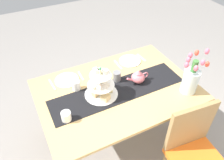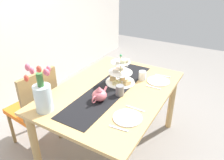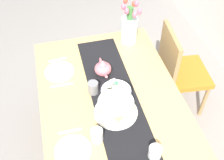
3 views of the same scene
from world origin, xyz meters
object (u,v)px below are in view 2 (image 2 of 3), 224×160
Objects in this scene: tulip_vase at (43,95)px; knife_right at (163,76)px; cream_jug at (125,64)px; mug_white_text at (142,76)px; teapot at (99,95)px; dining_table at (112,98)px; dinner_plate_left at (127,118)px; chair_left at (35,106)px; fork_right at (153,87)px; dinner_plate_right at (158,81)px; mug_grey at (120,90)px; tiered_cake_stand at (120,75)px; fork_left at (119,128)px; knife_left at (135,109)px.

knife_right is (1.09, -0.64, -0.14)m from tulip_vase.
cream_jug is 0.37m from mug_white_text.
cream_jug is at bearing 10.64° from teapot.
dining_table is 0.70m from tulip_vase.
chair_left is at bearing 91.02° from dinner_plate_left.
tulip_vase is 1.04m from fork_right.
tulip_vase is 1.15m from dinner_plate_right.
cream_jug is at bearing 57.49° from mug_white_text.
dinner_plate_right is at bearing -26.41° from mug_grey.
fork_left is at bearing -152.38° from tiered_cake_stand.
chair_left reaches higher than mug_white_text.
fork_right is (0.71, 0.00, 0.00)m from fork_left.
tiered_cake_stand is 3.20× the size of mug_grey.
dinner_plate_left is at bearing -69.12° from tulip_vase.
cream_jug is at bearing 23.33° from mug_grey.
fork_left is at bearing 180.00° from dinner_plate_left.
dinner_plate_left is (-0.33, -0.33, 0.11)m from dining_table.
mug_white_text is (0.56, -0.17, -0.01)m from teapot.
mug_white_text is at bearing -27.82° from tulip_vase.
dinner_plate_left is 0.68m from mug_white_text.
dinner_plate_left is at bearing 180.00° from knife_left.
knife_right is 0.62m from mug_grey.
tulip_vase reaches higher than knife_right.
teapot is at bearing -80.66° from chair_left.
tiered_cake_stand reaches higher than dinner_plate_left.
chair_left is 0.61m from tulip_vase.
cream_jug is at bearing 57.57° from fork_right.
tiered_cake_stand is 2.03× the size of fork_left.
dinner_plate_left is 0.15m from fork_left.
tulip_vase is 0.66m from fork_left.
mug_white_text is (0.52, 0.16, 0.04)m from knife_left.
dinner_plate_left is at bearing -145.82° from tiered_cake_stand.
mug_white_text is at bearing -16.54° from teapot.
fork_left is at bearing -152.64° from mug_grey.
mug_white_text is at bearing -52.79° from chair_left.
cream_jug is 0.37× the size of dinner_plate_right.
dining_table is 8.52× the size of knife_left.
dinner_plate_left is (-0.49, -0.33, -0.09)m from tiered_cake_stand.
tiered_cake_stand is 3.58× the size of cream_jug.
dining_table is at bearing 125.41° from fork_right.
dinner_plate_right is 1.53× the size of fork_right.
dinner_plate_right is 0.15m from fork_right.
cream_jug is at bearing 33.30° from knife_left.
teapot is 0.41m from fork_left.
tulip_vase is at bearing 140.66° from mug_grey.
teapot is 0.82m from knife_right.
dinner_plate_left is 1.35× the size of knife_right.
mug_grey is at bearing 38.44° from dinner_plate_left.
tulip_vase is at bearing 152.18° from mug_white_text.
fork_left is (-0.47, -0.33, 0.11)m from dining_table.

